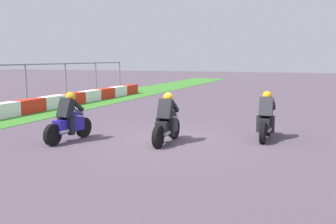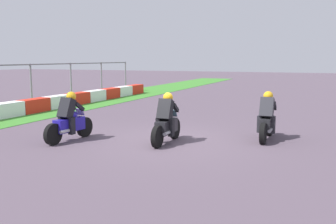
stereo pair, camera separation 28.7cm
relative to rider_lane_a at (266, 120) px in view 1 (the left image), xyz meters
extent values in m
plane|color=#544652|center=(-1.32, 2.76, -0.62)|extent=(120.00, 120.00, 0.00)
cube|color=white|center=(0.39, 10.95, -0.30)|extent=(1.68, 0.60, 0.64)
cube|color=red|center=(2.10, 10.95, -0.30)|extent=(1.68, 0.60, 0.64)
cube|color=white|center=(3.81, 10.95, -0.30)|extent=(1.68, 0.60, 0.64)
cube|color=red|center=(5.52, 10.95, -0.30)|extent=(1.68, 0.60, 0.64)
cube|color=white|center=(7.23, 10.95, -0.30)|extent=(1.68, 0.60, 0.64)
cube|color=red|center=(8.94, 10.95, -0.30)|extent=(1.68, 0.60, 0.64)
cube|color=white|center=(10.65, 10.95, -0.30)|extent=(1.68, 0.60, 0.64)
cube|color=red|center=(12.36, 10.95, -0.30)|extent=(1.68, 0.60, 0.64)
cylinder|color=slate|center=(3.77, 12.51, 0.50)|extent=(0.10, 0.10, 2.24)
cylinder|color=slate|center=(7.16, 12.51, 0.50)|extent=(0.10, 0.10, 2.24)
cylinder|color=slate|center=(10.55, 12.51, 0.50)|extent=(0.10, 0.10, 2.24)
cylinder|color=slate|center=(13.94, 12.51, 0.50)|extent=(0.10, 0.10, 2.24)
cylinder|color=black|center=(0.70, 0.00, -0.30)|extent=(0.64, 0.14, 0.64)
cylinder|color=black|center=(-0.70, 0.00, -0.30)|extent=(0.64, 0.14, 0.64)
cube|color=black|center=(0.00, 0.00, -0.12)|extent=(1.10, 0.32, 0.40)
ellipsoid|color=black|center=(0.10, 0.00, 0.18)|extent=(0.48, 0.30, 0.24)
cube|color=red|center=(-0.51, 0.00, -0.10)|extent=(0.06, 0.16, 0.08)
cylinder|color=#A5A5AD|center=(-0.35, -0.16, -0.25)|extent=(0.42, 0.10, 0.10)
cube|color=#26262B|center=(-0.10, 0.00, 0.40)|extent=(0.49, 0.40, 0.66)
sphere|color=gold|center=(0.12, 0.00, 0.74)|extent=(0.30, 0.30, 0.30)
cube|color=slate|center=(0.50, 0.00, 0.22)|extent=(0.16, 0.26, 0.23)
cube|color=#26262B|center=(-0.12, 0.20, -0.12)|extent=(0.18, 0.14, 0.52)
cube|color=#26262B|center=(-0.12, -0.20, -0.12)|extent=(0.18, 0.14, 0.52)
cube|color=#26262B|center=(0.28, 0.18, 0.42)|extent=(0.39, 0.10, 0.31)
cube|color=#26262B|center=(0.28, -0.18, 0.42)|extent=(0.39, 0.10, 0.31)
cylinder|color=black|center=(-0.92, 2.71, -0.30)|extent=(0.64, 0.15, 0.64)
cylinder|color=black|center=(-2.32, 2.69, -0.30)|extent=(0.64, 0.15, 0.64)
cube|color=black|center=(-1.62, 2.70, -0.12)|extent=(1.10, 0.33, 0.40)
ellipsoid|color=black|center=(-1.52, 2.70, 0.18)|extent=(0.48, 0.31, 0.24)
cube|color=red|center=(-2.13, 2.69, -0.10)|extent=(0.06, 0.16, 0.08)
cylinder|color=#A5A5AD|center=(-1.96, 2.54, -0.25)|extent=(0.42, 0.11, 0.10)
cube|color=black|center=(-1.72, 2.70, 0.40)|extent=(0.49, 0.41, 0.66)
sphere|color=gold|center=(-1.50, 2.70, 0.74)|extent=(0.30, 0.30, 0.30)
cube|color=#436272|center=(-1.12, 2.71, 0.22)|extent=(0.16, 0.26, 0.23)
cube|color=black|center=(-1.74, 2.90, -0.12)|extent=(0.18, 0.14, 0.52)
cube|color=black|center=(-1.73, 2.50, -0.12)|extent=(0.18, 0.14, 0.52)
cube|color=black|center=(-1.34, 2.89, 0.42)|extent=(0.39, 0.10, 0.31)
cube|color=black|center=(-1.33, 2.53, 0.42)|extent=(0.39, 0.10, 0.31)
cylinder|color=black|center=(-1.76, 5.51, -0.30)|extent=(0.65, 0.20, 0.64)
cylinder|color=black|center=(-3.15, 5.65, -0.30)|extent=(0.65, 0.20, 0.64)
cube|color=#221A94|center=(-2.46, 5.58, -0.12)|extent=(1.13, 0.43, 0.40)
ellipsoid|color=#221A94|center=(-2.36, 5.57, 0.18)|extent=(0.51, 0.35, 0.24)
cube|color=red|center=(-2.96, 5.63, -0.10)|extent=(0.08, 0.17, 0.08)
cylinder|color=#A5A5AD|center=(-2.82, 5.46, -0.25)|extent=(0.43, 0.14, 0.10)
cube|color=black|center=(-2.55, 5.59, 0.40)|extent=(0.52, 0.45, 0.66)
sphere|color=gold|center=(-2.34, 5.57, 0.74)|extent=(0.33, 0.33, 0.30)
cube|color=slate|center=(-1.96, 5.53, 0.22)|extent=(0.18, 0.27, 0.23)
cube|color=black|center=(-2.55, 5.79, -0.12)|extent=(0.19, 0.16, 0.52)
cube|color=black|center=(-2.60, 5.39, -0.12)|extent=(0.19, 0.16, 0.52)
cube|color=black|center=(-2.16, 5.73, 0.42)|extent=(0.39, 0.14, 0.31)
cube|color=black|center=(-2.20, 5.37, 0.42)|extent=(0.39, 0.14, 0.31)
camera|label=1|loc=(-12.37, -1.45, 1.91)|focal=41.93mm
camera|label=2|loc=(-12.26, -1.72, 1.91)|focal=41.93mm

